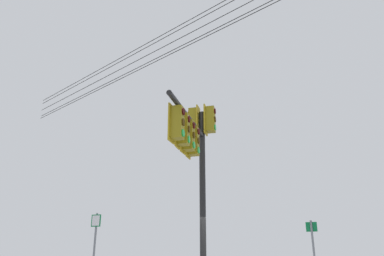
{
  "coord_description": "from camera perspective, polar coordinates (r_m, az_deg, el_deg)",
  "views": [
    {
      "loc": [
        0.74,
        -11.03,
        1.29
      ],
      "look_at": [
        -0.85,
        -0.43,
        5.04
      ],
      "focal_mm": 34.77,
      "sensor_mm": 36.0,
      "label": 1
    }
  ],
  "objects": [
    {
      "name": "signal_mast_assembly",
      "position": [
        11.49,
        0.35,
        -2.9
      ],
      "size": [
        1.02,
        3.84,
        6.29
      ],
      "color": "black",
      "rests_on": "ground"
    },
    {
      "name": "overhead_wire_span",
      "position": [
        15.15,
        -1.63,
        13.8
      ],
      "size": [
        18.79,
        12.31,
        1.31
      ],
      "color": "black"
    },
    {
      "name": "route_sign_secondary",
      "position": [
        13.27,
        18.19,
        -17.52
      ],
      "size": [
        0.35,
        0.14,
        2.46
      ],
      "color": "slate",
      "rests_on": "ground"
    },
    {
      "name": "route_sign_primary",
      "position": [
        13.21,
        -14.75,
        -17.1
      ],
      "size": [
        0.33,
        0.11,
        2.71
      ],
      "color": "slate",
      "rests_on": "ground"
    }
  ]
}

